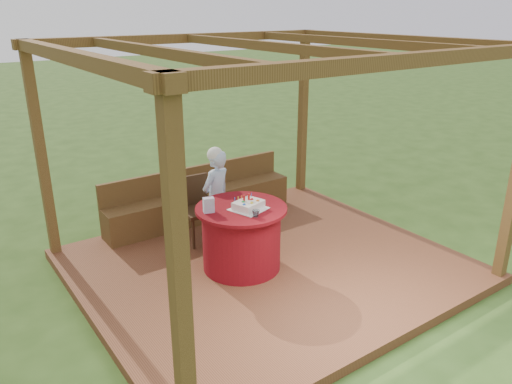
% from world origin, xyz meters
% --- Properties ---
extents(ground, '(60.00, 60.00, 0.00)m').
position_xyz_m(ground, '(0.00, 0.00, 0.00)').
color(ground, '#2B4818').
rests_on(ground, ground).
extents(deck, '(4.50, 4.00, 0.12)m').
position_xyz_m(deck, '(0.00, 0.00, 0.06)').
color(deck, brown).
rests_on(deck, ground).
extents(pergola, '(4.50, 4.00, 2.72)m').
position_xyz_m(pergola, '(0.00, 0.00, 2.41)').
color(pergola, brown).
rests_on(pergola, deck).
extents(bench, '(3.00, 0.42, 0.80)m').
position_xyz_m(bench, '(0.00, 1.72, 0.38)').
color(bench, brown).
rests_on(bench, deck).
extents(table, '(1.11, 1.11, 0.81)m').
position_xyz_m(table, '(-0.34, 0.08, 0.53)').
color(table, maroon).
rests_on(table, deck).
extents(chair, '(0.48, 0.48, 0.90)m').
position_xyz_m(chair, '(-0.39, 1.11, 0.63)').
color(chair, '#362111').
rests_on(chair, deck).
extents(elderly_woman, '(0.56, 0.46, 1.37)m').
position_xyz_m(elderly_woman, '(-0.23, 0.84, 0.81)').
color(elderly_woman, '#96B6DF').
rests_on(elderly_woman, deck).
extents(birthday_cake, '(0.46, 0.46, 0.17)m').
position_xyz_m(birthday_cake, '(-0.30, -0.02, 0.98)').
color(birthday_cake, white).
rests_on(birthday_cake, table).
extents(gift_bag, '(0.14, 0.12, 0.18)m').
position_xyz_m(gift_bag, '(-0.73, 0.17, 1.02)').
color(gift_bag, '#E091C0').
rests_on(gift_bag, table).
extents(drinking_glass, '(0.10, 0.10, 0.08)m').
position_xyz_m(drinking_glass, '(-0.36, -0.26, 0.97)').
color(drinking_glass, silver).
rests_on(drinking_glass, table).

